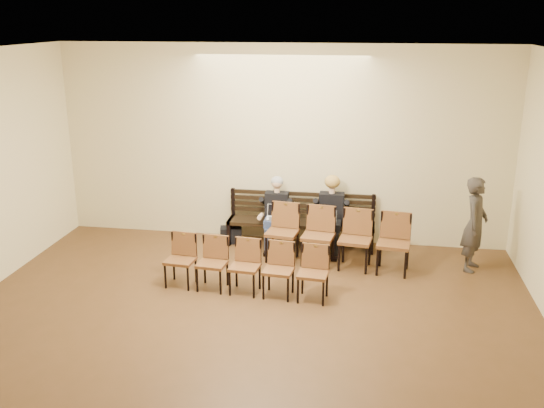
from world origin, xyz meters
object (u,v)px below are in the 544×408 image
Objects in this scene: chair_row_front at (336,238)px; laptop at (275,219)px; water_bottle at (334,223)px; chair_row_back at (245,267)px; seated_man at (276,215)px; seated_woman at (331,217)px; bench at (300,234)px; passerby at (476,217)px; bag at (231,235)px.

laptop is at bearing 161.79° from chair_row_front.
water_bottle is 0.10× the size of chair_row_back.
seated_man is 0.52× the size of chair_row_front.
seated_woman reaches higher than chair_row_back.
chair_row_front is (0.06, -0.50, -0.09)m from water_bottle.
bench is 2.12m from chair_row_back.
bench is 2.99m from passerby.
seated_woman is 0.69× the size of passerby.
chair_row_front is (0.68, -0.82, 0.25)m from bench.
seated_man is at bearing 154.95° from chair_row_front.
laptop is 3.29m from passerby.
chair_row_back is (-1.27, -1.21, -0.08)m from chair_row_front.
seated_woman reaches higher than bench.
laptop is (0.02, -0.18, -0.03)m from seated_man.
seated_woman is at bearing 3.19° from laptop.
water_bottle is at bearing -27.47° from bench.
seated_woman is (0.96, 0.00, 0.01)m from seated_man.
water_bottle is at bearing 104.72° from chair_row_front.
water_bottle is at bearing -69.25° from seated_woman.
chair_row_front is (0.14, -0.70, -0.13)m from seated_woman.
seated_woman reaches higher than water_bottle.
passerby reaches higher than bag.
passerby is (3.28, -0.48, 0.28)m from seated_man.
bench is at bearing 15.98° from seated_man.
laptop is at bearing -17.59° from bag.
seated_man is 5.08× the size of water_bottle.
bench is 0.68m from seated_woman.
laptop is 1.75m from chair_row_back.
bag is (-1.26, -0.03, -0.08)m from bench.
chair_row_back is at bearing -125.23° from water_bottle.
seated_woman is 0.53× the size of chair_row_front.
seated_woman reaches higher than bag.
chair_row_back is (0.67, -2.00, 0.26)m from bag.
chair_row_back is at bearing -71.52° from bag.
seated_man is 0.96m from bag.
seated_man is at bearing -6.16° from bag.
seated_man is 0.98× the size of seated_woman.
chair_row_front reaches higher than chair_row_back.
seated_woman is 0.96m from laptop.
chair_row_back reaches higher than bench.
chair_row_front is 1.76m from chair_row_back.
water_bottle is 0.62× the size of bag.
chair_row_front is (1.94, -0.79, 0.34)m from bag.
passerby is (3.26, -0.30, 0.31)m from laptop.
bench is at bearing 137.15° from chair_row_front.
seated_man is at bearing 169.01° from water_bottle.
bench is 1.26m from bag.
passerby reaches higher than seated_woman.
seated_man is at bearing 88.01° from laptop.
laptop is (-0.40, -0.30, 0.35)m from bench.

